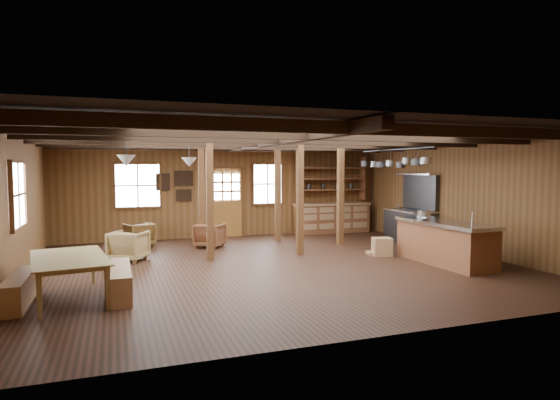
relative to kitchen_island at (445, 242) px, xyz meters
name	(u,v)px	position (x,y,z in m)	size (l,w,h in m)	color
room	(274,201)	(-3.60, 1.08, 0.92)	(10.04, 9.04, 2.84)	black
ceiling_joists	(271,141)	(-3.60, 1.26, 2.20)	(9.80, 8.82, 0.18)	black
timber_posts	(267,195)	(-3.08, 3.16, 0.92)	(3.95, 2.35, 2.80)	#412212
back_door	(227,208)	(-3.60, 5.53, 0.40)	(1.02, 0.08, 2.15)	brown
window_back_left	(138,186)	(-6.20, 5.54, 1.12)	(1.32, 0.06, 1.32)	white
window_back_right	(268,184)	(-2.30, 5.54, 1.12)	(1.02, 0.06, 1.32)	white
window_left	(18,195)	(-8.56, 1.58, 1.12)	(0.14, 1.24, 1.32)	white
notice_boards	(177,184)	(-5.10, 5.54, 1.16)	(1.08, 0.03, 0.90)	silver
back_counter	(331,214)	(-0.20, 5.29, 0.12)	(2.55, 0.60, 2.45)	brown
pendant_lamps	(161,161)	(-5.85, 2.08, 1.77)	(1.86, 2.36, 0.66)	#303032
pot_rack	(395,162)	(-0.44, 1.32, 1.77)	(0.37, 3.00, 0.46)	#303032
kitchen_island	(445,242)	(0.00, 0.00, 0.00)	(0.94, 2.52, 1.20)	brown
step_stool	(382,247)	(-0.81, 1.25, -0.26)	(0.49, 0.35, 0.44)	#996E45
commercial_range	(412,220)	(1.05, 2.71, 0.16)	(0.81, 1.59, 1.96)	#303032
dining_table	(72,278)	(-7.50, -0.29, -0.13)	(1.97, 1.10, 0.69)	olive
bench_wall	(20,289)	(-8.25, -0.29, -0.25)	(0.31, 1.63, 0.45)	#996E45
bench_aisle	(121,281)	(-6.76, -0.29, -0.24)	(0.32, 1.70, 0.47)	#996E45
armchair_a	(139,235)	(-6.23, 4.63, -0.16)	(0.67, 0.69, 0.63)	brown
armchair_b	(210,235)	(-4.46, 3.84, -0.16)	(0.68, 0.70, 0.64)	brown
armchair_c	(129,246)	(-6.56, 2.67, -0.14)	(0.73, 0.75, 0.68)	olive
counter_pot	(424,214)	(0.00, 0.75, 0.55)	(0.30, 0.30, 0.18)	silver
bowl	(422,219)	(-0.34, 0.36, 0.49)	(0.23, 0.23, 0.06)	silver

